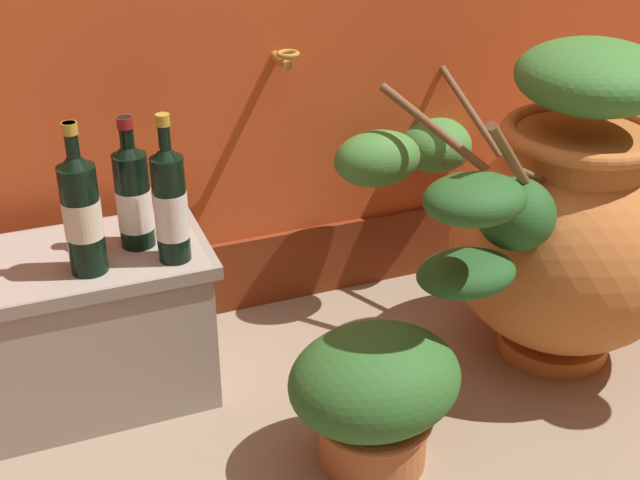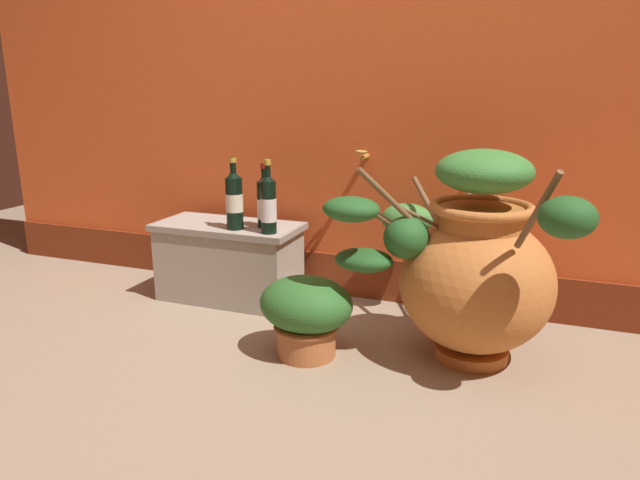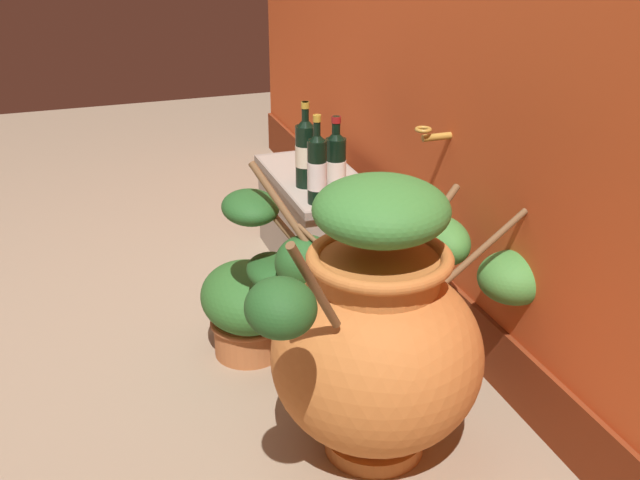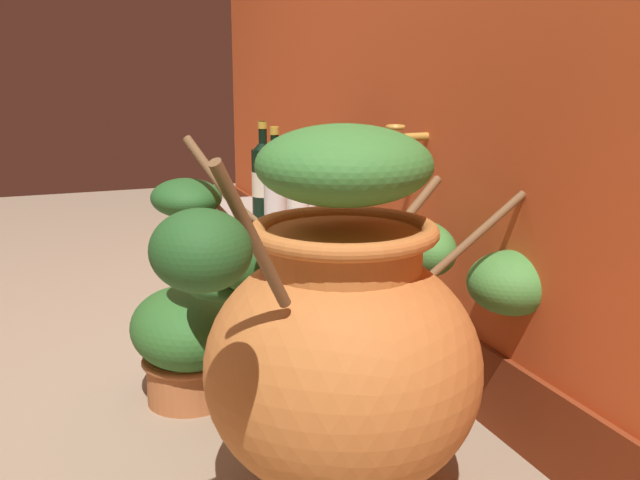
# 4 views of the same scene
# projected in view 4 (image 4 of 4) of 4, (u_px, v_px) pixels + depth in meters

# --- Properties ---
(ground_plane) EXTENTS (7.00, 7.00, 0.00)m
(ground_plane) POSITION_uv_depth(u_px,v_px,m) (36.00, 429.00, 2.02)
(ground_plane) COLOR gray
(terracotta_urn) EXTENTS (0.88, 1.02, 0.81)m
(terracotta_urn) POSITION_uv_depth(u_px,v_px,m) (343.00, 333.00, 1.63)
(terracotta_urn) COLOR #C17033
(terracotta_urn) RESTS_ON ground_plane
(stone_ledge) EXTENTS (0.71, 0.34, 0.38)m
(stone_ledge) POSITION_uv_depth(u_px,v_px,m) (279.00, 262.00, 2.82)
(stone_ledge) COLOR #9E9384
(stone_ledge) RESTS_ON ground_plane
(wine_bottle_left) EXTENTS (0.08, 0.08, 0.30)m
(wine_bottle_left) POSITION_uv_depth(u_px,v_px,m) (297.00, 188.00, 2.56)
(wine_bottle_left) COLOR black
(wine_bottle_left) RESTS_ON stone_ledge
(wine_bottle_middle) EXTENTS (0.07, 0.07, 0.33)m
(wine_bottle_middle) POSITION_uv_depth(u_px,v_px,m) (275.00, 189.00, 2.47)
(wine_bottle_middle) COLOR black
(wine_bottle_middle) RESTS_ON stone_ledge
(wine_bottle_right) EXTENTS (0.08, 0.08, 0.33)m
(wine_bottle_right) POSITION_uv_depth(u_px,v_px,m) (263.00, 178.00, 2.64)
(wine_bottle_right) COLOR black
(wine_bottle_right) RESTS_ON stone_ledge
(potted_shrub) EXTENTS (0.37, 0.30, 0.32)m
(potted_shrub) POSITION_uv_depth(u_px,v_px,m) (188.00, 340.00, 2.14)
(potted_shrub) COLOR #B26638
(potted_shrub) RESTS_ON ground_plane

